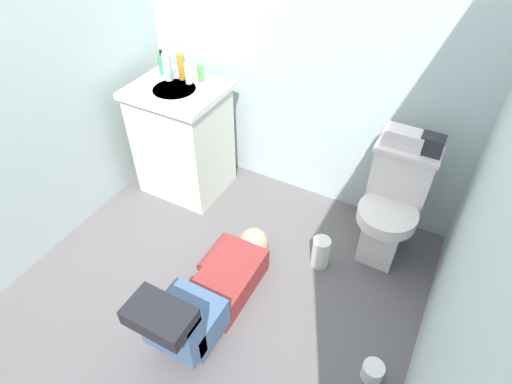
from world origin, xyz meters
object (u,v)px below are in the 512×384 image
at_px(vanity_cabinet, 183,139).
at_px(faucet, 188,72).
at_px(bottle_clear, 167,67).
at_px(bottle_amber, 181,66).
at_px(paper_towel_roll, 321,252).
at_px(tissue_box, 404,138).
at_px(bottle_white, 188,74).
at_px(toiletry_bag, 432,145).
at_px(person_plumber, 209,294).
at_px(soap_dispenser, 162,64).
at_px(toilet_paper_roll, 373,372).
at_px(toilet, 391,207).
at_px(bottle_green, 201,74).

bearing_deg(vanity_cabinet, faucet, 90.00).
distance_m(bottle_clear, bottle_amber, 0.09).
bearing_deg(paper_towel_roll, tissue_box, 58.12).
relative_size(faucet, bottle_white, 0.74).
bearing_deg(bottle_amber, toiletry_bag, 1.39).
bearing_deg(bottle_amber, person_plumber, -51.39).
height_order(soap_dispenser, toilet_paper_roll, soap_dispenser).
height_order(bottle_amber, paper_towel_roll, bottle_amber).
xyz_separation_m(toilet, faucet, (-1.48, 0.07, 0.50)).
distance_m(bottle_white, paper_towel_roll, 1.42).
relative_size(toilet, paper_towel_roll, 3.44).
height_order(bottle_white, toilet_paper_roll, bottle_white).
relative_size(vanity_cabinet, bottle_clear, 4.59).
xyz_separation_m(bottle_white, toilet_paper_roll, (1.64, -0.89, -0.84)).
bearing_deg(tissue_box, toiletry_bag, 0.00).
distance_m(person_plumber, tissue_box, 1.38).
xyz_separation_m(tissue_box, paper_towel_roll, (-0.25, -0.41, -0.69)).
xyz_separation_m(bottle_white, paper_towel_roll, (1.14, -0.34, -0.78)).
bearing_deg(bottle_green, bottle_clear, -156.53).
distance_m(soap_dispenser, bottle_green, 0.29).
bearing_deg(vanity_cabinet, bottle_amber, 104.88).
relative_size(person_plumber, paper_towel_roll, 4.88).
xyz_separation_m(tissue_box, toiletry_bag, (0.15, 0.00, 0.01)).
bearing_deg(bottle_clear, soap_dispenser, 147.38).
bearing_deg(soap_dispenser, bottle_amber, -0.06).
xyz_separation_m(faucet, bottle_green, (0.09, 0.01, 0.00)).
bearing_deg(tissue_box, paper_towel_roll, -121.88).
distance_m(toiletry_bag, bottle_clear, 1.69).
relative_size(paper_towel_roll, toilet_paper_roll, 1.98).
xyz_separation_m(tissue_box, bottle_clear, (-1.54, -0.09, 0.11)).
xyz_separation_m(bottle_clear, bottle_white, (0.15, 0.02, -0.02)).
bearing_deg(faucet, bottle_clear, -144.38).
relative_size(vanity_cabinet, toiletry_bag, 6.61).
bearing_deg(vanity_cabinet, toiletry_bag, 5.76).
xyz_separation_m(faucet, tissue_box, (1.43, 0.02, -0.07)).
relative_size(toilet, toilet_paper_roll, 6.82).
bearing_deg(soap_dispenser, toilet_paper_roll, -26.20).
relative_size(person_plumber, toilet_paper_roll, 9.68).
xyz_separation_m(bottle_green, toilet_paper_roll, (1.59, -0.95, -0.82)).
height_order(person_plumber, bottle_clear, bottle_clear).
height_order(soap_dispenser, bottle_white, soap_dispenser).
bearing_deg(toiletry_bag, bottle_green, -179.69).
xyz_separation_m(tissue_box, bottle_white, (-1.39, -0.07, 0.09)).
distance_m(toiletry_bag, bottle_amber, 1.62).
bearing_deg(soap_dispenser, bottle_green, 6.27).
relative_size(soap_dispenser, bottle_white, 1.23).
bearing_deg(bottle_amber, vanity_cabinet, -75.12).
bearing_deg(bottle_green, paper_towel_roll, -20.35).
bearing_deg(bottle_amber, toilet_paper_roll, -28.25).
height_order(tissue_box, bottle_clear, bottle_clear).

